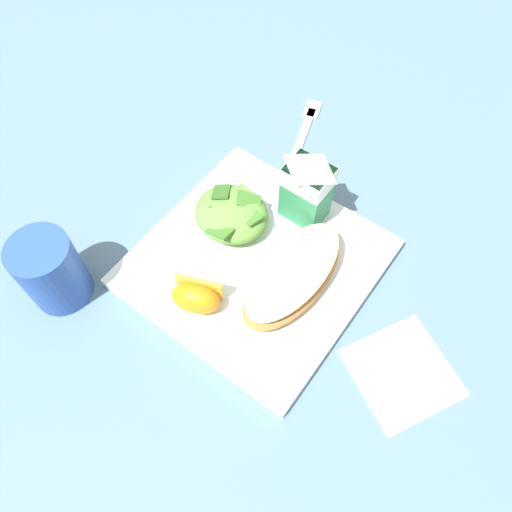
# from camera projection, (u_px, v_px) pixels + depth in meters

# --- Properties ---
(ground) EXTENTS (3.00, 3.00, 0.00)m
(ground) POSITION_uv_depth(u_px,v_px,m) (256.00, 266.00, 0.65)
(ground) COLOR slate
(white_plate) EXTENTS (0.28, 0.28, 0.02)m
(white_plate) POSITION_uv_depth(u_px,v_px,m) (256.00, 263.00, 0.65)
(white_plate) COLOR silver
(white_plate) RESTS_ON ground
(cheesy_pizza_bread) EXTENTS (0.08, 0.17, 0.04)m
(cheesy_pizza_bread) POSITION_uv_depth(u_px,v_px,m) (292.00, 277.00, 0.61)
(cheesy_pizza_bread) COLOR #A87038
(cheesy_pizza_bread) RESTS_ON white_plate
(green_salad_pile) EXTENTS (0.10, 0.09, 0.05)m
(green_salad_pile) POSITION_uv_depth(u_px,v_px,m) (232.00, 214.00, 0.65)
(green_salad_pile) COLOR #5B8E3D
(green_salad_pile) RESTS_ON white_plate
(milk_carton) EXTENTS (0.06, 0.04, 0.11)m
(milk_carton) POSITION_uv_depth(u_px,v_px,m) (307.00, 185.00, 0.63)
(milk_carton) COLOR #2D8451
(milk_carton) RESTS_ON white_plate
(orange_wedge_front) EXTENTS (0.07, 0.06, 0.04)m
(orange_wedge_front) POSITION_uv_depth(u_px,v_px,m) (196.00, 297.00, 0.59)
(orange_wedge_front) COLOR orange
(orange_wedge_front) RESTS_ON white_plate
(paper_napkin) EXTENTS (0.15, 0.15, 0.00)m
(paper_napkin) POSITION_uv_depth(u_px,v_px,m) (403.00, 372.00, 0.58)
(paper_napkin) COLOR white
(paper_napkin) RESTS_ON ground
(metal_fork) EXTENTS (0.08, 0.18, 0.01)m
(metal_fork) POSITION_uv_depth(u_px,v_px,m) (303.00, 134.00, 0.77)
(metal_fork) COLOR silver
(metal_fork) RESTS_ON ground
(drinking_blue_cup) EXTENTS (0.07, 0.07, 0.10)m
(drinking_blue_cup) POSITION_uv_depth(u_px,v_px,m) (51.00, 271.00, 0.59)
(drinking_blue_cup) COLOR #284CA3
(drinking_blue_cup) RESTS_ON ground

